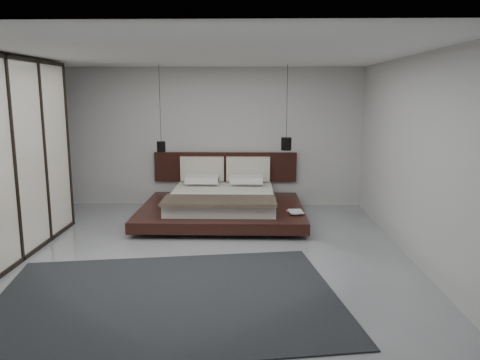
{
  "coord_description": "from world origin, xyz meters",
  "views": [
    {
      "loc": [
        0.76,
        -6.48,
        2.27
      ],
      "look_at": [
        0.58,
        1.2,
        0.85
      ],
      "focal_mm": 35.0,
      "sensor_mm": 36.0,
      "label": 1
    }
  ],
  "objects_px": {
    "pendant_right": "(286,144)",
    "rug": "(168,298)",
    "lattice_screen": "(59,145)",
    "pendant_left": "(161,146)",
    "wardrobe": "(8,157)",
    "bed": "(222,203)"
  },
  "relations": [
    {
      "from": "pendant_right",
      "to": "rug",
      "type": "distance_m",
      "value": 4.47
    },
    {
      "from": "lattice_screen",
      "to": "pendant_right",
      "type": "relative_size",
      "value": 1.64
    },
    {
      "from": "pendant_left",
      "to": "wardrobe",
      "type": "height_order",
      "value": "pendant_left"
    },
    {
      "from": "bed",
      "to": "rug",
      "type": "height_order",
      "value": "bed"
    },
    {
      "from": "pendant_right",
      "to": "wardrobe",
      "type": "height_order",
      "value": "pendant_right"
    },
    {
      "from": "bed",
      "to": "rug",
      "type": "relative_size",
      "value": 0.76
    },
    {
      "from": "lattice_screen",
      "to": "bed",
      "type": "distance_m",
      "value": 3.39
    },
    {
      "from": "wardrobe",
      "to": "rug",
      "type": "bearing_deg",
      "value": -32.64
    },
    {
      "from": "bed",
      "to": "pendant_right",
      "type": "distance_m",
      "value": 1.65
    },
    {
      "from": "lattice_screen",
      "to": "bed",
      "type": "height_order",
      "value": "lattice_screen"
    },
    {
      "from": "rug",
      "to": "bed",
      "type": "bearing_deg",
      "value": 83.39
    },
    {
      "from": "pendant_left",
      "to": "pendant_right",
      "type": "bearing_deg",
      "value": 0.0
    },
    {
      "from": "wardrobe",
      "to": "bed",
      "type": "bearing_deg",
      "value": 32.42
    },
    {
      "from": "bed",
      "to": "pendant_left",
      "type": "distance_m",
      "value": 1.62
    },
    {
      "from": "pendant_left",
      "to": "wardrobe",
      "type": "relative_size",
      "value": 0.57
    },
    {
      "from": "bed",
      "to": "pendant_right",
      "type": "bearing_deg",
      "value": 21.48
    },
    {
      "from": "wardrobe",
      "to": "rug",
      "type": "relative_size",
      "value": 0.74
    },
    {
      "from": "pendant_left",
      "to": "bed",
      "type": "bearing_deg",
      "value": -21.48
    },
    {
      "from": "pendant_left",
      "to": "rug",
      "type": "relative_size",
      "value": 0.43
    },
    {
      "from": "rug",
      "to": "pendant_right",
      "type": "bearing_deg",
      "value": 68.02
    },
    {
      "from": "lattice_screen",
      "to": "pendant_left",
      "type": "bearing_deg",
      "value": -2.23
    },
    {
      "from": "pendant_right",
      "to": "rug",
      "type": "xyz_separation_m",
      "value": [
        -1.6,
        -3.96,
        -1.33
      ]
    }
  ]
}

